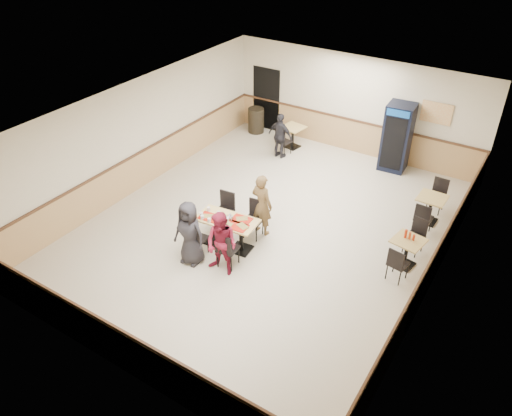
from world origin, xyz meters
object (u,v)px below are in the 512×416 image
Objects in this scene: diner_woman_left at (190,233)px; side_table_far at (431,205)px; lone_diner at (280,136)px; main_table at (228,228)px; diner_woman_right at (222,244)px; trash_bin at (256,120)px; diner_man_opposite at (262,205)px; side_table_near at (407,248)px; pepsi_cooler at (397,137)px; back_table at (293,134)px.

side_table_far is (4.02, 4.40, -0.30)m from diner_woman_left.
main_table is at bearing 110.21° from lone_diner.
trash_bin is (-3.25, 6.47, -0.33)m from diner_woman_right.
side_table_near is (3.34, 0.65, -0.33)m from diner_man_opposite.
pepsi_cooler is (2.31, 6.59, 0.23)m from diner_woman_left.
side_table_near is at bearing 153.91° from lone_diner.
diner_woman_right is (0.43, -0.81, 0.25)m from main_table.
diner_woman_right is 0.96× the size of diner_man_opposite.
diner_woman_left is 6.99m from pepsi_cooler.
trash_bin is (-4.76, -0.04, -0.58)m from pepsi_cooler.
diner_man_opposite is 3.42m from side_table_near.
main_table is 1.93× the size of back_table.
diner_woman_left is 1.93m from diner_man_opposite.
trash_bin is at bearing 107.48° from diner_woman_left.
lone_diner reaches higher than trash_bin.
side_table_near is 1.04× the size of side_table_far.
pepsi_cooler reaches higher than diner_woman_left.
side_table_near is 7.72m from trash_bin.
side_table_near is 4.55m from pepsi_cooler.
pepsi_cooler is (-1.76, 4.16, 0.54)m from side_table_near.
diner_woman_left reaches higher than back_table.
pepsi_cooler reaches higher than side_table_near.
back_table is (-1.66, 6.12, -0.29)m from diner_woman_right.
diner_man_opposite is at bearing 92.58° from diner_woman_right.
main_table is at bearing -157.44° from side_table_near.
back_table is (-1.59, 4.42, -0.32)m from diner_man_opposite.
diner_woman_left is at bearing 73.59° from diner_man_opposite.
diner_woman_right reaches higher than trash_bin.
side_table_far is (3.28, 2.61, -0.32)m from diner_man_opposite.
pepsi_cooler reaches higher than back_table.
main_table is 2.07× the size of side_table_far.
main_table is at bearing -112.93° from pepsi_cooler.
diner_woman_right is at bearing 112.28° from lone_diner.
diner_man_opposite is 4.21m from side_table_far.
main_table is 0.93× the size of diner_man_opposite.
back_table is 0.91× the size of trash_bin.
diner_woman_left is at bearing -69.45° from trash_bin.
lone_diner is at bearing -35.66° from trash_bin.
diner_woman_left is 7.00m from trash_bin.
diner_woman_left is at bearing -174.06° from diner_woman_right.
trash_bin is (-6.47, 2.15, -0.05)m from side_table_far.
lone_diner reaches higher than main_table.
diner_woman_right is 2.13× the size of side_table_far.
main_table is 5.06m from side_table_far.
back_table is at bearing 159.71° from side_table_far.
main_table is at bearing -76.98° from back_table.
diner_woman_right reaches higher than side_table_near.
pepsi_cooler is at bearing 67.62° from diner_woman_left.
main_table is 1.00m from diner_woman_left.
back_table reaches higher than side_table_near.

